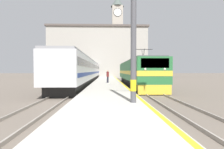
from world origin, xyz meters
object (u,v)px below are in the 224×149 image
object	(u,v)px
passenger_train	(88,71)
person_on_platform	(108,76)
catenary_mast	(135,26)
clock_tower	(117,35)
locomotive_train	(136,73)

from	to	relation	value
passenger_train	person_on_platform	xyz separation A→B (m)	(3.67, -8.59, -0.74)
catenary_mast	clock_tower	world-z (taller)	clock_tower
locomotive_train	person_on_platform	world-z (taller)	locomotive_train
locomotive_train	catenary_mast	xyz separation A→B (m)	(-2.44, -14.22, 2.67)
person_on_platform	catenary_mast	bearing A→B (deg)	-84.83
locomotive_train	clock_tower	xyz separation A→B (m)	(-0.28, 36.85, 12.60)
person_on_platform	passenger_train	bearing A→B (deg)	113.11
passenger_train	person_on_platform	bearing A→B (deg)	-66.89
catenary_mast	person_on_platform	xyz separation A→B (m)	(-1.35, 14.96, -3.12)
passenger_train	catenary_mast	size ratio (longest dim) A/B	5.06
locomotive_train	clock_tower	size ratio (longest dim) A/B	0.69
locomotive_train	passenger_train	bearing A→B (deg)	128.60
locomotive_train	catenary_mast	bearing A→B (deg)	-99.72
catenary_mast	person_on_platform	bearing A→B (deg)	95.17
catenary_mast	locomotive_train	bearing A→B (deg)	80.28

